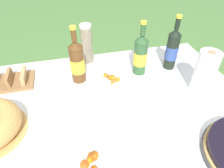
{
  "coord_description": "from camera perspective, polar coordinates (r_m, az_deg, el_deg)",
  "views": [
    {
      "loc": [
        -0.15,
        -0.63,
        1.51
      ],
      "look_at": [
        0.05,
        0.18,
        0.82
      ],
      "focal_mm": 32.0,
      "sensor_mm": 36.0,
      "label": 1
    }
  ],
  "objects": [
    {
      "name": "snack_plate_near",
      "position": [
        1.19,
        -0.46,
        1.57
      ],
      "size": [
        0.19,
        0.19,
        0.05
      ],
      "color": "white",
      "rests_on": "tablecloth"
    },
    {
      "name": "paper_towel_roll",
      "position": [
        1.17,
        24.96,
        3.08
      ],
      "size": [
        0.11,
        0.11,
        0.24
      ],
      "color": "white",
      "rests_on": "tablecloth"
    },
    {
      "name": "cider_bottle_amber",
      "position": [
        1.15,
        -9.92,
        6.27
      ],
      "size": [
        0.08,
        0.08,
        0.34
      ],
      "color": "brown",
      "rests_on": "tablecloth"
    },
    {
      "name": "garden_table",
      "position": [
        1.04,
        -0.31,
        -12.09
      ],
      "size": [
        1.51,
        1.19,
        0.76
      ],
      "color": "#A87A47",
      "rests_on": "ground_plane"
    },
    {
      "name": "snack_plate_left",
      "position": [
        0.85,
        -5.88,
        -20.24
      ],
      "size": [
        0.23,
        0.23,
        0.06
      ],
      "color": "white",
      "rests_on": "tablecloth"
    },
    {
      "name": "tablecloth",
      "position": [
        1.0,
        -0.32,
        -10.09
      ],
      "size": [
        1.52,
        1.2,
        0.1
      ],
      "color": "white",
      "rests_on": "garden_table"
    },
    {
      "name": "cup_stack",
      "position": [
        1.3,
        -7.19,
        11.06
      ],
      "size": [
        0.07,
        0.07,
        0.27
      ],
      "color": "beige",
      "rests_on": "tablecloth"
    },
    {
      "name": "juice_bottle_red",
      "position": [
        1.3,
        16.8,
        9.54
      ],
      "size": [
        0.08,
        0.08,
        0.34
      ],
      "color": "black",
      "rests_on": "tablecloth"
    },
    {
      "name": "cider_bottle_green",
      "position": [
        1.21,
        8.13,
        8.26
      ],
      "size": [
        0.08,
        0.08,
        0.33
      ],
      "color": "#2D562D",
      "rests_on": "tablecloth"
    },
    {
      "name": "bread_board",
      "position": [
        1.31,
        -27.06,
        0.89
      ],
      "size": [
        0.26,
        0.18,
        0.07
      ],
      "color": "olive",
      "rests_on": "tablecloth"
    }
  ]
}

